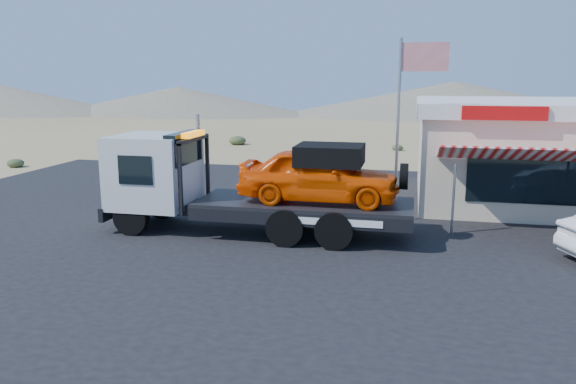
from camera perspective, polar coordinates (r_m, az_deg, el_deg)
name	(u,v)px	position (r m, az deg, el deg)	size (l,w,h in m)	color
ground	(218,252)	(15.92, -7.15, -6.03)	(120.00, 120.00, 0.00)	#8D7950
asphalt_lot	(308,228)	(18.20, 2.01, -3.65)	(32.00, 24.00, 0.02)	black
tow_truck	(250,180)	(17.34, -3.93, 1.22)	(9.34, 2.77, 3.12)	black
jerky_store	(553,151)	(23.99, 25.31, 3.79)	(10.40, 9.97, 3.90)	beige
flagpole	(406,109)	(18.79, 11.87, 8.21)	(1.55, 0.10, 6.00)	#99999E
desert_scrub	(63,161)	(32.64, -21.92, 2.90)	(27.15, 33.20, 0.79)	#354625
distant_hills	(292,100)	(71.06, 0.43, 9.31)	(126.00, 48.00, 4.20)	#726B59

